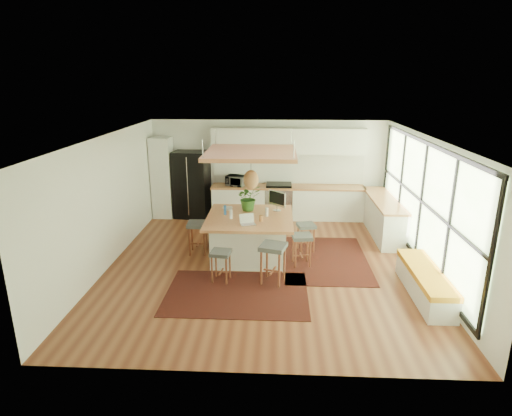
# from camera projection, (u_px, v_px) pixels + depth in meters

# --- Properties ---
(floor) EXTENTS (7.00, 7.00, 0.00)m
(floor) POSITION_uv_depth(u_px,v_px,m) (264.00, 264.00, 9.08)
(floor) COLOR #602C1B
(floor) RESTS_ON ground
(ceiling) EXTENTS (7.00, 7.00, 0.00)m
(ceiling) POSITION_uv_depth(u_px,v_px,m) (265.00, 137.00, 8.29)
(ceiling) COLOR white
(ceiling) RESTS_ON ground
(wall_back) EXTENTS (6.50, 0.00, 6.50)m
(wall_back) POSITION_uv_depth(u_px,v_px,m) (268.00, 168.00, 12.03)
(wall_back) COLOR white
(wall_back) RESTS_ON ground
(wall_front) EXTENTS (6.50, 0.00, 6.50)m
(wall_front) POSITION_uv_depth(u_px,v_px,m) (256.00, 283.00, 5.35)
(wall_front) COLOR white
(wall_front) RESTS_ON ground
(wall_left) EXTENTS (0.00, 7.00, 7.00)m
(wall_left) POSITION_uv_depth(u_px,v_px,m) (108.00, 201.00, 8.85)
(wall_left) COLOR white
(wall_left) RESTS_ON ground
(wall_right) EXTENTS (0.00, 7.00, 7.00)m
(wall_right) POSITION_uv_depth(u_px,v_px,m) (427.00, 206.00, 8.53)
(wall_right) COLOR white
(wall_right) RESTS_ON ground
(window_wall) EXTENTS (0.10, 6.20, 2.60)m
(window_wall) POSITION_uv_depth(u_px,v_px,m) (426.00, 204.00, 8.52)
(window_wall) COLOR black
(window_wall) RESTS_ON wall_right
(pantry) EXTENTS (0.55, 0.60, 2.25)m
(pantry) POSITION_uv_depth(u_px,v_px,m) (163.00, 178.00, 11.93)
(pantry) COLOR white
(pantry) RESTS_ON floor
(back_counter_base) EXTENTS (4.20, 0.60, 0.88)m
(back_counter_base) POSITION_uv_depth(u_px,v_px,m) (288.00, 203.00, 11.97)
(back_counter_base) COLOR white
(back_counter_base) RESTS_ON floor
(back_counter_top) EXTENTS (4.24, 0.64, 0.05)m
(back_counter_top) POSITION_uv_depth(u_px,v_px,m) (288.00, 187.00, 11.83)
(back_counter_top) COLOR #AA623C
(back_counter_top) RESTS_ON back_counter_base
(backsplash) EXTENTS (4.20, 0.02, 0.80)m
(backsplash) POSITION_uv_depth(u_px,v_px,m) (288.00, 169.00, 11.98)
(backsplash) COLOR white
(backsplash) RESTS_ON wall_back
(upper_cabinets) EXTENTS (4.20, 0.34, 0.70)m
(upper_cabinets) POSITION_uv_depth(u_px,v_px,m) (289.00, 141.00, 11.60)
(upper_cabinets) COLOR white
(upper_cabinets) RESTS_ON wall_back
(range) EXTENTS (0.76, 0.62, 1.00)m
(range) POSITION_uv_depth(u_px,v_px,m) (279.00, 201.00, 11.96)
(range) COLOR #A5A5AA
(range) RESTS_ON floor
(right_counter_base) EXTENTS (0.60, 2.50, 0.88)m
(right_counter_base) POSITION_uv_depth(u_px,v_px,m) (383.00, 217.00, 10.72)
(right_counter_base) COLOR white
(right_counter_base) RESTS_ON floor
(right_counter_top) EXTENTS (0.64, 2.54, 0.05)m
(right_counter_top) POSITION_uv_depth(u_px,v_px,m) (385.00, 200.00, 10.59)
(right_counter_top) COLOR #AA623C
(right_counter_top) RESTS_ON right_counter_base
(window_bench) EXTENTS (0.52, 2.00, 0.50)m
(window_bench) POSITION_uv_depth(u_px,v_px,m) (425.00, 283.00, 7.72)
(window_bench) COLOR white
(window_bench) RESTS_ON floor
(ceiling_panel) EXTENTS (1.86, 1.86, 0.80)m
(ceiling_panel) POSITION_uv_depth(u_px,v_px,m) (251.00, 166.00, 8.88)
(ceiling_panel) COLOR #AA623C
(ceiling_panel) RESTS_ON ceiling
(rug_near) EXTENTS (2.60, 1.80, 0.01)m
(rug_near) POSITION_uv_depth(u_px,v_px,m) (237.00, 293.00, 7.87)
(rug_near) COLOR black
(rug_near) RESTS_ON floor
(rug_right) EXTENTS (1.80, 2.60, 0.01)m
(rug_right) POSITION_uv_depth(u_px,v_px,m) (325.00, 259.00, 9.34)
(rug_right) COLOR black
(rug_right) RESTS_ON floor
(fridge) EXTENTS (1.01, 0.83, 1.87)m
(fridge) POSITION_uv_depth(u_px,v_px,m) (192.00, 185.00, 11.98)
(fridge) COLOR black
(fridge) RESTS_ON floor
(island) EXTENTS (1.85, 1.85, 0.93)m
(island) POSITION_uv_depth(u_px,v_px,m) (250.00, 237.00, 9.36)
(island) COLOR #AA623C
(island) RESTS_ON floor
(stool_near_left) EXTENTS (0.42, 0.42, 0.63)m
(stool_near_left) POSITION_uv_depth(u_px,v_px,m) (221.00, 264.00, 8.25)
(stool_near_left) COLOR #3F4346
(stool_near_left) RESTS_ON floor
(stool_near_right) EXTENTS (0.58, 0.58, 0.78)m
(stool_near_right) POSITION_uv_depth(u_px,v_px,m) (273.00, 265.00, 8.20)
(stool_near_right) COLOR #3F4346
(stool_near_right) RESTS_ON floor
(stool_right_front) EXTENTS (0.45, 0.45, 0.68)m
(stool_right_front) POSITION_uv_depth(u_px,v_px,m) (302.00, 249.00, 8.97)
(stool_right_front) COLOR #3F4346
(stool_right_front) RESTS_ON floor
(stool_right_back) EXTENTS (0.46, 0.46, 0.65)m
(stool_right_back) POSITION_uv_depth(u_px,v_px,m) (306.00, 236.00, 9.71)
(stool_right_back) COLOR #3F4346
(stool_right_back) RESTS_ON floor
(stool_left_side) EXTENTS (0.44, 0.44, 0.73)m
(stool_left_side) POSITION_uv_depth(u_px,v_px,m) (198.00, 238.00, 9.58)
(stool_left_side) COLOR #3F4346
(stool_left_side) RESTS_ON floor
(laptop) EXTENTS (0.39, 0.40, 0.23)m
(laptop) POSITION_uv_depth(u_px,v_px,m) (248.00, 219.00, 8.68)
(laptop) COLOR #A5A5AA
(laptop) RESTS_ON island
(monitor) EXTENTS (0.48, 0.47, 0.46)m
(monitor) POSITION_uv_depth(u_px,v_px,m) (277.00, 200.00, 9.55)
(monitor) COLOR #A5A5AA
(monitor) RESTS_ON island
(microwave) EXTENTS (0.59, 0.44, 0.35)m
(microwave) POSITION_uv_depth(u_px,v_px,m) (236.00, 179.00, 11.83)
(microwave) COLOR #A5A5AA
(microwave) RESTS_ON back_counter_top
(island_plant) EXTENTS (0.71, 0.75, 0.46)m
(island_plant) POSITION_uv_depth(u_px,v_px,m) (249.00, 200.00, 9.61)
(island_plant) COLOR #1E4C19
(island_plant) RESTS_ON island
(island_bowl) EXTENTS (0.25, 0.25, 0.06)m
(island_bowl) POSITION_uv_depth(u_px,v_px,m) (228.00, 209.00, 9.68)
(island_bowl) COLOR silver
(island_bowl) RESTS_ON island
(island_bottle_0) EXTENTS (0.07, 0.07, 0.19)m
(island_bottle_0) POSITION_uv_depth(u_px,v_px,m) (225.00, 211.00, 9.32)
(island_bottle_0) COLOR #2D65B7
(island_bottle_0) RESTS_ON island
(island_bottle_1) EXTENTS (0.07, 0.07, 0.19)m
(island_bottle_1) POSITION_uv_depth(u_px,v_px,m) (231.00, 214.00, 9.08)
(island_bottle_1) COLOR white
(island_bottle_1) RESTS_ON island
(island_bottle_2) EXTENTS (0.07, 0.07, 0.19)m
(island_bottle_2) POSITION_uv_depth(u_px,v_px,m) (261.00, 217.00, 8.90)
(island_bottle_2) COLOR #AF6C3A
(island_bottle_2) RESTS_ON island
(island_bottle_3) EXTENTS (0.07, 0.07, 0.19)m
(island_bottle_3) POSITION_uv_depth(u_px,v_px,m) (266.00, 212.00, 9.23)
(island_bottle_3) COLOR silver
(island_bottle_3) RESTS_ON island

